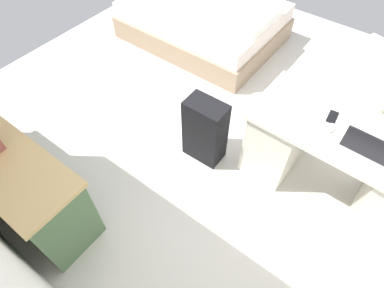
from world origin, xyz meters
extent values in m
plane|color=beige|center=(0.00, 0.00, 0.00)|extent=(5.35, 5.35, 0.00)
cube|color=silver|center=(-1.12, 0.02, 0.73)|extent=(1.45, 0.69, 0.04)
cube|color=beige|center=(-0.63, 0.02, 0.35)|extent=(0.41, 0.60, 0.71)
cylinder|color=black|center=(-1.02, -0.71, 0.02)|extent=(0.52, 0.52, 0.04)
cylinder|color=black|center=(-1.02, -0.71, 0.21)|extent=(0.06, 0.06, 0.42)
cube|color=beige|center=(-1.02, -0.71, 0.46)|extent=(0.57, 0.57, 0.08)
cube|color=beige|center=(-1.07, -0.91, 0.72)|extent=(0.44, 0.18, 0.44)
cube|color=#4C6B47|center=(1.00, 1.69, 0.34)|extent=(1.76, 0.44, 0.68)
cube|color=#415B3C|center=(0.60, 1.46, 0.19)|extent=(0.67, 0.01, 0.24)
cube|color=#415B3C|center=(1.39, 1.46, 0.19)|extent=(0.67, 0.01, 0.24)
cube|color=gray|center=(1.09, -1.23, 0.14)|extent=(1.90, 1.40, 0.28)
cube|color=silver|center=(1.09, -1.23, 0.38)|extent=(1.84, 1.34, 0.20)
cube|color=white|center=(0.42, -1.24, 0.53)|extent=(0.48, 0.68, 0.10)
cube|color=black|center=(-0.07, 0.35, 0.33)|extent=(0.36, 0.23, 0.66)
cube|color=#B7B7BC|center=(-1.24, 0.09, 0.75)|extent=(0.31, 0.23, 0.02)
cube|color=black|center=(-1.24, 0.19, 0.85)|extent=(0.31, 0.02, 0.19)
ellipsoid|color=white|center=(-0.98, 0.08, 0.76)|extent=(0.06, 0.10, 0.03)
cube|color=black|center=(-0.95, -0.04, 0.75)|extent=(0.08, 0.14, 0.01)
camera|label=1|loc=(-1.10, 1.92, 2.50)|focal=30.05mm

